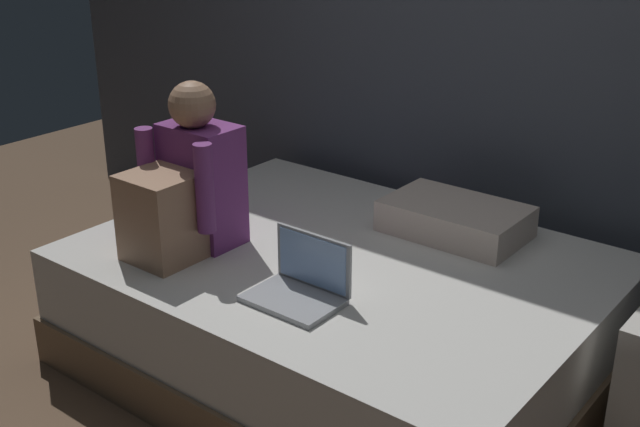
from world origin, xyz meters
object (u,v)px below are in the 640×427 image
at_px(pillow, 455,219).
at_px(bed, 341,312).
at_px(laptop, 301,284).
at_px(person_sitting, 186,188).

bearing_deg(pillow, bed, -118.12).
relative_size(bed, pillow, 3.57).
bearing_deg(laptop, person_sitting, 175.21).
distance_m(bed, laptop, 0.49).
bearing_deg(bed, pillow, 61.88).
distance_m(person_sitting, laptop, 0.65).
xyz_separation_m(person_sitting, pillow, (0.76, 0.77, -0.19)).
distance_m(bed, pillow, 0.60).
xyz_separation_m(laptop, pillow, (0.14, 0.82, 0.01)).
relative_size(bed, laptop, 6.25).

